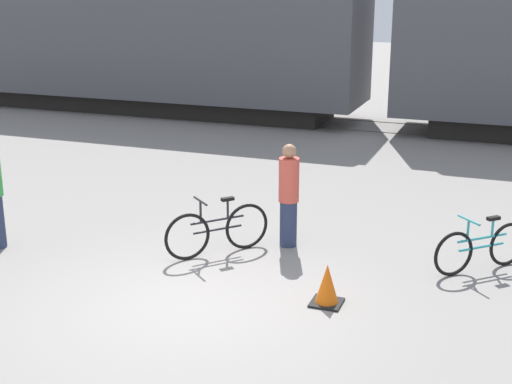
{
  "coord_description": "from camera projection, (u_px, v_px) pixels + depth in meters",
  "views": [
    {
      "loc": [
        3.79,
        -7.57,
        4.08
      ],
      "look_at": [
        0.31,
        1.68,
        1.1
      ],
      "focal_mm": 50.0,
      "sensor_mm": 36.0,
      "label": 1
    }
  ],
  "objects": [
    {
      "name": "rail_near",
      "position": [
        372.0,
        131.0,
        19.66
      ],
      "size": [
        66.49,
        0.07,
        0.01
      ],
      "primitive_type": "cube",
      "color": "#4C4238",
      "rests_on": "ground_plane"
    },
    {
      "name": "ground_plane",
      "position": [
        188.0,
        306.0,
        9.23
      ],
      "size": [
        80.0,
        80.0,
        0.0
      ],
      "primitive_type": "plane",
      "color": "gray"
    },
    {
      "name": "person_in_red",
      "position": [
        289.0,
        195.0,
        11.07
      ],
      "size": [
        0.32,
        0.32,
        1.65
      ],
      "rotation": [
        0.0,
        0.0,
        4.59
      ],
      "color": "#283351",
      "rests_on": "ground_plane"
    },
    {
      "name": "rail_far",
      "position": [
        382.0,
        122.0,
        20.94
      ],
      "size": [
        66.49,
        0.07,
        0.01
      ],
      "primitive_type": "cube",
      "color": "#4C4238",
      "rests_on": "ground_plane"
    },
    {
      "name": "traffic_cone",
      "position": [
        327.0,
        286.0,
        9.22
      ],
      "size": [
        0.4,
        0.4,
        0.55
      ],
      "color": "black",
      "rests_on": "ground_plane"
    },
    {
      "name": "bicycle_black",
      "position": [
        218.0,
        230.0,
        10.85
      ],
      "size": [
        1.18,
        1.33,
        0.91
      ],
      "color": "black",
      "rests_on": "ground_plane"
    },
    {
      "name": "bicycle_teal",
      "position": [
        481.0,
        248.0,
        10.25
      ],
      "size": [
        1.22,
        1.17,
        0.82
      ],
      "color": "black",
      "rests_on": "ground_plane"
    },
    {
      "name": "freight_train",
      "position": [
        382.0,
        24.0,
        19.48
      ],
      "size": [
        54.49,
        2.86,
        5.41
      ],
      "color": "black",
      "rests_on": "ground_plane"
    }
  ]
}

